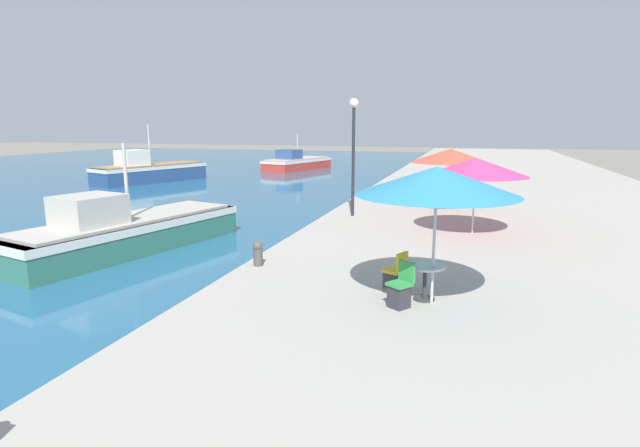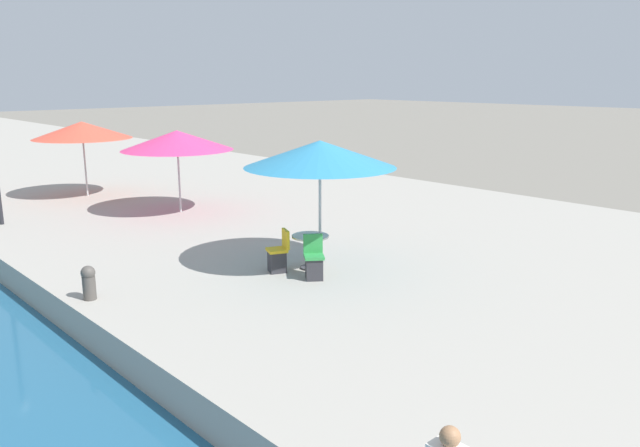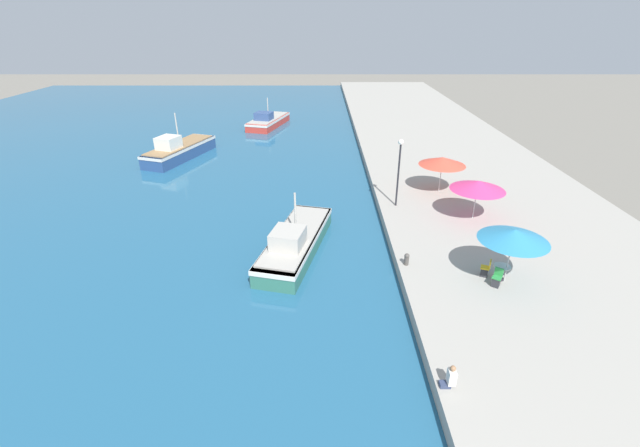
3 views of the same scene
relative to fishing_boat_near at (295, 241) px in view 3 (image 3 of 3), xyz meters
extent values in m
cube|color=#235B7F|center=(-22.56, 20.26, -0.74)|extent=(56.00, 90.00, 0.04)
cube|color=#A39E93|center=(13.44, 20.26, -0.42)|extent=(16.00, 90.00, 0.68)
cube|color=#33705B|center=(0.03, 0.13, -0.20)|extent=(4.19, 8.58, 1.03)
cube|color=silver|center=(0.03, 0.13, 0.19)|extent=(4.25, 8.67, 0.25)
cube|color=#ADA89E|center=(0.03, 0.13, 0.37)|extent=(3.85, 7.89, 0.10)
cube|color=#B7B2A8|center=(-0.31, -1.27, 0.88)|extent=(2.00, 2.15, 0.93)
cylinder|color=#B7B2A8|center=(0.03, 0.13, 1.66)|extent=(0.12, 0.12, 2.48)
cube|color=navy|center=(-11.88, 18.14, -0.11)|extent=(5.08, 8.82, 1.22)
cube|color=silver|center=(-11.88, 18.14, 0.38)|extent=(5.15, 8.92, 0.25)
cube|color=#99754C|center=(-11.88, 18.14, 0.55)|extent=(4.67, 8.12, 0.10)
cube|color=silver|center=(-12.36, 16.74, 1.15)|extent=(2.22, 2.32, 1.10)
cylinder|color=#B7B2A8|center=(-11.88, 18.14, 2.06)|extent=(0.12, 0.12, 2.93)
cube|color=red|center=(-4.93, 31.28, -0.24)|extent=(4.71, 8.24, 0.97)
cube|color=silver|center=(-4.93, 31.28, 0.12)|extent=(4.79, 8.33, 0.25)
cube|color=#ADA89E|center=(-4.93, 31.28, 0.30)|extent=(4.34, 7.58, 0.10)
cube|color=#334C7F|center=(-5.29, 29.97, 0.78)|extent=(2.30, 2.16, 0.87)
cylinder|color=#B7B2A8|center=(-4.93, 31.28, 1.51)|extent=(0.12, 0.12, 2.32)
cylinder|color=#B7B7B7|center=(10.35, -3.85, 1.10)|extent=(0.06, 0.06, 2.36)
cone|color=teal|center=(10.35, -3.85, 2.41)|extent=(3.22, 3.22, 0.56)
cylinder|color=#B7B7B7|center=(11.13, 3.34, 0.95)|extent=(0.06, 0.06, 2.07)
cone|color=#E5387A|center=(11.13, 3.34, 2.13)|extent=(3.36, 3.36, 0.59)
cylinder|color=#B7B7B7|center=(10.11, 7.92, 0.99)|extent=(0.06, 0.06, 2.16)
cone|color=#E04C38|center=(10.11, 7.92, 2.21)|extent=(3.31, 3.31, 0.58)
cylinder|color=#333338|center=(10.19, -3.71, -0.06)|extent=(0.44, 0.44, 0.04)
cylinder|color=#333338|center=(10.19, -3.71, 0.27)|extent=(0.08, 0.08, 0.70)
cylinder|color=beige|center=(10.19, -3.71, 0.64)|extent=(0.80, 0.80, 0.04)
cube|color=#2D2D33|center=(9.75, -4.32, 0.14)|extent=(0.47, 0.47, 0.45)
cube|color=#2D8E42|center=(9.75, -4.32, 0.40)|extent=(0.56, 0.56, 0.06)
cube|color=#2D8E42|center=(9.87, -4.16, 0.63)|extent=(0.36, 0.28, 0.40)
cube|color=#2D2D33|center=(9.50, -3.42, 0.14)|extent=(0.45, 0.45, 0.45)
cube|color=gold|center=(9.50, -3.42, 0.40)|extent=(0.53, 0.53, 0.06)
cube|color=gold|center=(9.69, -3.50, 0.63)|extent=(0.21, 0.39, 0.40)
cube|color=#333D5B|center=(5.73, -10.43, 0.00)|extent=(0.37, 0.28, 0.16)
cube|color=silver|center=(5.92, -10.43, 0.36)|extent=(0.26, 0.36, 0.56)
sphere|color=#9E704C|center=(5.92, -10.43, 0.74)|extent=(0.20, 0.20, 0.20)
cylinder|color=#4C4742|center=(5.86, -2.37, 0.14)|extent=(0.24, 0.24, 0.45)
sphere|color=#4C4742|center=(5.86, -2.37, 0.44)|extent=(0.26, 0.26, 0.26)
cylinder|color=#232328|center=(6.55, 5.32, 2.02)|extent=(0.12, 0.12, 4.20)
sphere|color=white|center=(6.55, 5.32, 4.30)|extent=(0.36, 0.36, 0.36)
camera|label=1|loc=(10.98, -13.77, 3.49)|focal=28.00mm
camera|label=2|loc=(1.55, -13.41, 3.97)|focal=35.00mm
camera|label=3|loc=(1.40, -21.31, 11.51)|focal=24.00mm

